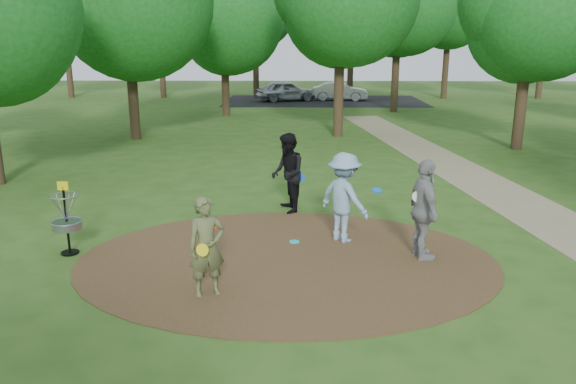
{
  "coord_description": "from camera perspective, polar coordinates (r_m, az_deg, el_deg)",
  "views": [
    {
      "loc": [
        0.23,
        -10.47,
        4.29
      ],
      "look_at": [
        0.0,
        1.2,
        1.1
      ],
      "focal_mm": 35.0,
      "sensor_mm": 36.0,
      "label": 1
    }
  ],
  "objects": [
    {
      "name": "ground",
      "position": [
        11.32,
        -0.12,
        -6.99
      ],
      "size": [
        100.0,
        100.0,
        0.0
      ],
      "primitive_type": "plane",
      "color": "#2D5119",
      "rests_on": "ground"
    },
    {
      "name": "dirt_clearing",
      "position": [
        11.32,
        -0.12,
        -6.94
      ],
      "size": [
        8.4,
        8.4,
        0.02
      ],
      "primitive_type": "cylinder",
      "color": "#47301C",
      "rests_on": "ground"
    },
    {
      "name": "footpath",
      "position": [
        14.6,
        26.55,
        -3.45
      ],
      "size": [
        7.55,
        39.89,
        0.01
      ],
      "primitive_type": "cube",
      "rotation": [
        0.0,
        0.0,
        0.14
      ],
      "color": "#8C7A5B",
      "rests_on": "ground"
    },
    {
      "name": "parking_lot",
      "position": [
        40.74,
        3.67,
        9.23
      ],
      "size": [
        14.0,
        8.0,
        0.01
      ],
      "primitive_type": "cube",
      "color": "black",
      "rests_on": "ground"
    },
    {
      "name": "player_observer_with_disc",
      "position": [
        9.68,
        -8.26,
        -5.54
      ],
      "size": [
        0.76,
        0.64,
        1.75
      ],
      "color": "#5A6239",
      "rests_on": "ground"
    },
    {
      "name": "player_throwing_with_disc",
      "position": [
        12.16,
        5.72,
        -0.58
      ],
      "size": [
        1.53,
        1.42,
        1.97
      ],
      "color": "#83A5C3",
      "rests_on": "ground"
    },
    {
      "name": "player_walking_with_disc",
      "position": [
        14.18,
        -0.04,
        1.92
      ],
      "size": [
        0.96,
        1.13,
        2.03
      ],
      "color": "black",
      "rests_on": "ground"
    },
    {
      "name": "player_waiting_with_disc",
      "position": [
        11.41,
        13.66,
        -1.8
      ],
      "size": [
        0.68,
        1.26,
        2.05
      ],
      "color": "gray",
      "rests_on": "ground"
    },
    {
      "name": "disc_ground_cyan",
      "position": [
        12.25,
        0.65,
        -5.07
      ],
      "size": [
        0.22,
        0.22,
        0.02
      ],
      "primitive_type": "cylinder",
      "color": "#1BDFD3",
      "rests_on": "dirt_clearing"
    },
    {
      "name": "disc_ground_red",
      "position": [
        13.29,
        -7.4,
        -3.56
      ],
      "size": [
        0.22,
        0.22,
        0.02
      ],
      "primitive_type": "cylinder",
      "color": "red",
      "rests_on": "dirt_clearing"
    },
    {
      "name": "car_left",
      "position": [
        40.53,
        -0.2,
        10.23
      ],
      "size": [
        4.5,
        2.86,
        1.43
      ],
      "primitive_type": "imported",
      "rotation": [
        0.0,
        0.0,
        1.87
      ],
      "color": "#A7A7AE",
      "rests_on": "ground"
    },
    {
      "name": "car_right",
      "position": [
        41.08,
        5.29,
        10.15
      ],
      "size": [
        4.05,
        1.71,
        1.3
      ],
      "primitive_type": "imported",
      "rotation": [
        0.0,
        0.0,
        1.48
      ],
      "color": "#A7A8AE",
      "rests_on": "ground"
    },
    {
      "name": "disc_golf_basket",
      "position": [
        12.25,
        -21.65,
        -2.02
      ],
      "size": [
        0.63,
        0.63,
        1.54
      ],
      "color": "black",
      "rests_on": "ground"
    },
    {
      "name": "tree_ring",
      "position": [
        19.87,
        6.66,
        18.0
      ],
      "size": [
        36.59,
        45.22,
        9.01
      ],
      "color": "#332316",
      "rests_on": "ground"
    }
  ]
}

